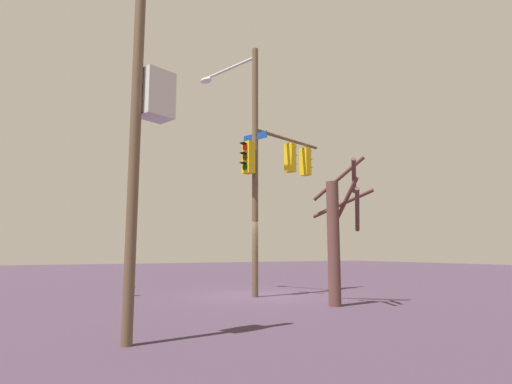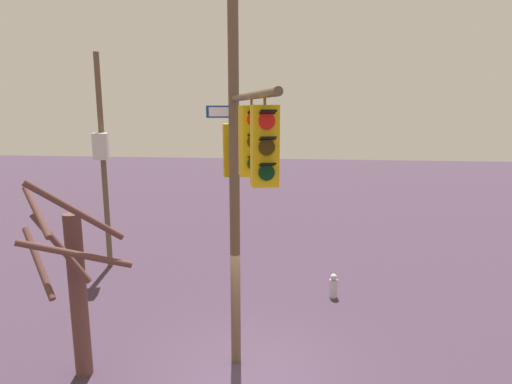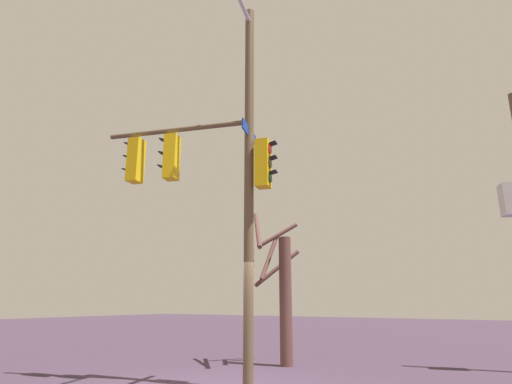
% 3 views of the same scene
% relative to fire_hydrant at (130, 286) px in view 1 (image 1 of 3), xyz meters
% --- Properties ---
extents(ground_plane, '(80.00, 80.00, 0.00)m').
position_rel_fire_hydrant_xyz_m(ground_plane, '(3.97, -2.06, -0.34)').
color(ground_plane, '#3B2B3C').
extents(main_signal_pole_assembly, '(4.58, 3.50, 8.75)m').
position_rel_fire_hydrant_xyz_m(main_signal_pole_assembly, '(4.23, -1.99, 4.66)').
color(main_signal_pole_assembly, brown).
rests_on(main_signal_pole_assembly, ground).
extents(secondary_pole_assembly, '(0.80, 0.62, 7.38)m').
position_rel_fire_hydrant_xyz_m(secondary_pole_assembly, '(-1.57, -7.73, 3.65)').
color(secondary_pole_assembly, brown).
rests_on(secondary_pole_assembly, ground).
extents(fire_hydrant, '(0.38, 0.24, 0.73)m').
position_rel_fire_hydrant_xyz_m(fire_hydrant, '(0.00, 0.00, 0.00)').
color(fire_hydrant, '#B2B2B7').
rests_on(fire_hydrant, ground).
extents(bare_tree_behind_pole, '(1.54, 2.39, 4.37)m').
position_rel_fire_hydrant_xyz_m(bare_tree_behind_pole, '(4.54, -5.50, 1.74)').
color(bare_tree_behind_pole, brown).
rests_on(bare_tree_behind_pole, ground).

